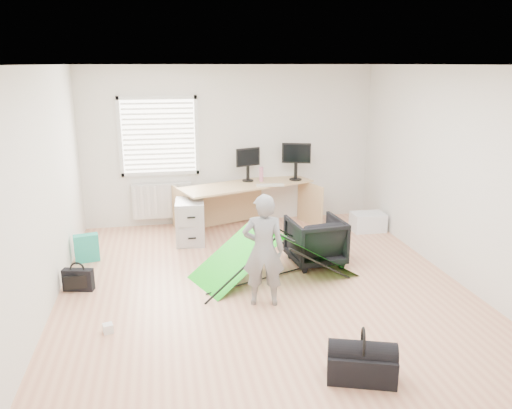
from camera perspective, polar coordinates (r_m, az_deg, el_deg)
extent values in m
plane|color=tan|center=(6.44, 0.68, -9.13)|extent=(5.50, 5.50, 0.00)
cube|color=silver|center=(8.65, -2.97, 6.73)|extent=(5.00, 0.02, 2.70)
cube|color=silver|center=(8.50, -11.05, 7.66)|extent=(1.20, 0.06, 1.20)
cube|color=silver|center=(8.69, -10.67, 0.43)|extent=(1.00, 0.12, 0.60)
cube|color=tan|center=(8.46, -1.05, -0.17)|extent=(2.37, 1.45, 0.77)
cube|color=#A9ABAF|center=(7.84, -7.51, -1.96)|extent=(0.48, 0.61, 0.68)
cube|color=black|center=(8.52, -0.94, 4.07)|extent=(0.45, 0.24, 0.42)
cube|color=black|center=(8.63, 4.57, 4.35)|extent=(0.50, 0.25, 0.47)
cube|color=beige|center=(8.23, 1.63, 2.22)|extent=(0.47, 0.19, 0.02)
cylinder|color=#C8708D|center=(8.51, 0.61, 3.48)|extent=(0.08, 0.08, 0.25)
imported|color=black|center=(7.02, 6.81, -4.13)|extent=(0.77, 0.79, 0.66)
imported|color=slate|center=(5.70, 0.86, -5.26)|extent=(0.54, 0.40, 1.33)
cube|color=white|center=(8.59, 12.67, -1.94)|extent=(0.54, 0.38, 0.30)
cube|color=teal|center=(7.48, -18.80, -4.73)|extent=(0.36, 0.21, 0.40)
cube|color=black|center=(6.61, -19.65, -8.10)|extent=(0.39, 0.20, 0.28)
cube|color=silver|center=(5.58, -16.56, -13.41)|extent=(0.12, 0.12, 0.10)
cube|color=black|center=(4.74, 11.97, -17.60)|extent=(0.67, 0.48, 0.26)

